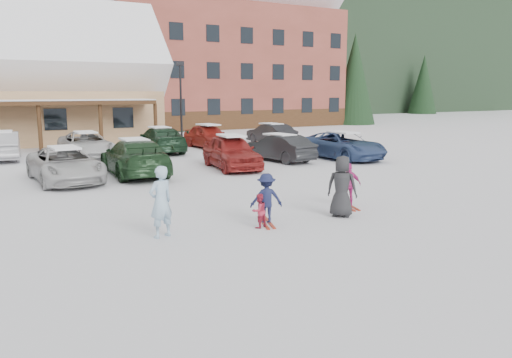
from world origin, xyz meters
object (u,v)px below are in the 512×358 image
parked_car_12 (208,136)px  parked_car_4 (231,152)px  adult_skier (161,202)px  child_magenta (349,185)px  parked_car_13 (271,134)px  parked_car_2 (65,165)px  child_navy (266,198)px  bystander_dark (342,186)px  parked_car_3 (135,157)px  toddler_red (259,211)px  parked_car_10 (86,145)px  alpine_hotel (201,43)px  lamp_post (181,96)px  parked_car_9 (3,146)px  parked_car_6 (343,146)px  parked_car_5 (280,148)px

parked_car_12 → parked_car_4: bearing=-111.4°
adult_skier → child_magenta: 6.27m
parked_car_13 → parked_car_2: bearing=26.3°
child_navy → parked_car_12: bearing=-90.5°
bystander_dark → parked_car_3: bystander_dark is taller
toddler_red → parked_car_10: (-1.27, 16.94, 0.25)m
alpine_hotel → bystander_dark: size_ratio=17.68×
parked_car_12 → parked_car_13: 4.72m
lamp_post → parked_car_2: lamp_post is taller
parked_car_3 → parked_car_13: bearing=-142.9°
parked_car_3 → child_navy: bearing=97.6°
alpine_hotel → bystander_dark: bearing=-107.4°
child_navy → bystander_dark: bystander_dark is taller
adult_skier → bystander_dark: size_ratio=1.01×
lamp_post → parked_car_2: (-10.16, -13.80, -2.54)m
child_magenta → parked_car_3: size_ratio=0.26×
adult_skier → child_magenta: size_ratio=1.30×
parked_car_10 → child_magenta: bearing=-73.5°
lamp_post → bystander_dark: lamp_post is taller
bystander_dark → parked_car_9: size_ratio=0.39×
bystander_dark → lamp_post: bearing=-49.4°
alpine_hotel → parked_car_4: 31.87m
alpine_hotel → parked_car_9: (-20.06, -20.40, -7.88)m
parked_car_6 → parked_car_9: 18.05m
alpine_hotel → parked_car_10: alpine_hotel is taller
parked_car_10 → child_navy: bearing=-84.8°
parked_car_5 → parked_car_10: size_ratio=0.83×
adult_skier → child_navy: (2.96, -0.08, -0.21)m
alpine_hotel → toddler_red: alpine_hotel is taller
child_navy → child_magenta: child_navy is taller
child_magenta → parked_car_12: 17.66m
parked_car_4 → parked_car_6: parked_car_4 is taller
child_navy → parked_car_10: size_ratio=0.27×
parked_car_9 → parked_car_2: bearing=107.0°
parked_car_9 → bystander_dark: bearing=118.0°
lamp_post → child_magenta: size_ratio=4.12×
parked_car_2 → lamp_post: bearing=50.0°
alpine_hotel → lamp_post: 17.90m
parked_car_5 → parked_car_10: parked_car_10 is taller
lamp_post → child_navy: (-6.34, -23.23, -2.55)m
alpine_hotel → parked_car_9: alpine_hotel is taller
parked_car_3 → parked_car_6: parked_car_3 is taller
child_navy → parked_car_2: bearing=-49.5°
parked_car_4 → parked_car_12: 8.94m
child_navy → parked_car_4: bearing=-92.4°
alpine_hotel → parked_car_3: size_ratio=5.83×
parked_car_12 → parked_car_6: bearing=-68.2°
child_navy → parked_car_12: size_ratio=0.31×
parked_car_2 → parked_car_12: bearing=36.8°
parked_car_3 → parked_car_6: size_ratio=1.04×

